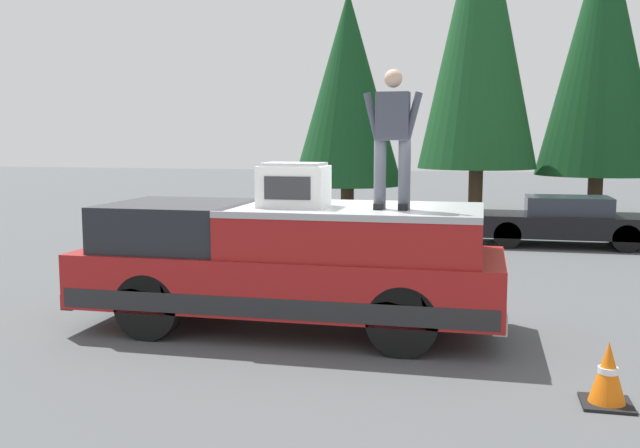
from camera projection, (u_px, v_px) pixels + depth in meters
ground_plane at (330, 326)px, 9.64m from camera, size 90.00×90.00×0.00m
pickup_truck at (290, 264)px, 9.39m from camera, size 2.01×5.54×1.65m
compressor_unit at (294, 185)px, 9.04m from camera, size 0.65×0.84×0.56m
person_on_truck_bed at (393, 135)px, 8.64m from camera, size 0.29×0.72×1.69m
parked_car_black at (564, 221)px, 16.66m from camera, size 1.64×4.10×1.16m
traffic_cone at (608, 376)px, 6.74m from camera, size 0.47×0.47×0.62m
conifer_left at (602, 47)px, 20.97m from camera, size 3.60×3.60×8.93m
conifer_center_left at (480, 27)px, 20.86m from camera, size 3.50×3.50×9.89m
conifer_center_right at (348, 89)px, 22.31m from camera, size 3.48×3.48×7.05m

